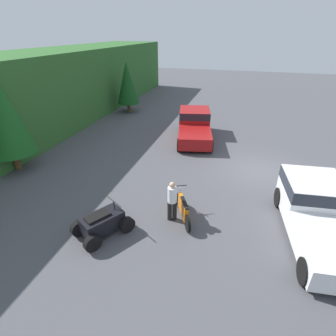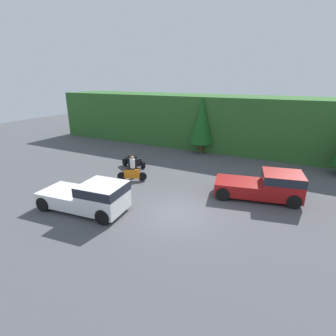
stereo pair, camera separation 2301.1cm
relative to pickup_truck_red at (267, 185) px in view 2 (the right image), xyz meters
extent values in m
plane|color=#4C4C51|center=(-4.14, -4.48, -0.93)|extent=(80.00, 80.00, 0.00)
cube|color=#2D6028|center=(-4.14, 11.52, 1.80)|extent=(44.00, 6.00, 5.46)
cylinder|color=brown|center=(-7.52, 8.40, -0.44)|extent=(0.33, 0.33, 0.98)
cone|color=#19561E|center=(-7.52, 8.40, 2.29)|extent=(2.41, 2.41, 4.48)
cube|color=maroon|center=(0.82, 0.18, 0.06)|extent=(2.70, 2.55, 1.53)
cube|color=#1E232D|center=(0.82, 0.18, 0.57)|extent=(2.72, 2.57, 0.49)
cube|color=maroon|center=(-1.68, -0.36, -0.32)|extent=(3.20, 2.65, 0.77)
cylinder|color=black|center=(1.21, 1.25, -0.51)|extent=(0.88, 0.45, 0.84)
cylinder|color=black|center=(1.62, -0.64, -0.51)|extent=(0.88, 0.45, 0.84)
cylinder|color=black|center=(-2.73, 0.40, -0.51)|extent=(0.88, 0.45, 0.84)
cylinder|color=black|center=(-2.32, -1.49, -0.51)|extent=(0.88, 0.45, 0.84)
cube|color=white|center=(-7.66, -6.20, 0.06)|extent=(2.50, 2.34, 1.53)
cube|color=#1E232D|center=(-7.66, -6.20, 0.57)|extent=(2.52, 2.36, 0.49)
cube|color=white|center=(-10.18, -6.48, -0.32)|extent=(3.00, 2.40, 0.77)
cylinder|color=black|center=(-7.18, -5.18, -0.51)|extent=(0.87, 0.37, 0.84)
cylinder|color=black|center=(-6.97, -7.10, -0.51)|extent=(0.87, 0.37, 0.84)
cylinder|color=black|center=(-11.13, -5.61, -0.51)|extent=(0.87, 0.37, 0.84)
cylinder|color=black|center=(-10.92, -7.54, -0.51)|extent=(0.87, 0.37, 0.84)
cylinder|color=black|center=(-8.50, -1.03, -0.61)|extent=(0.63, 0.38, 0.65)
cylinder|color=black|center=(-9.86, -1.71, -0.61)|extent=(0.63, 0.38, 0.65)
cube|color=orange|center=(-9.18, -1.37, -0.40)|extent=(1.10, 0.66, 0.67)
cylinder|color=#B7B7BC|center=(-8.55, -1.05, -0.21)|extent=(0.28, 0.17, 0.76)
cylinder|color=black|center=(-8.55, -1.05, 0.18)|extent=(0.30, 0.55, 0.04)
cube|color=black|center=(-9.35, -1.45, -0.04)|extent=(0.81, 0.50, 0.06)
cylinder|color=black|center=(-10.01, 1.36, -0.63)|extent=(0.64, 0.51, 0.62)
cylinder|color=black|center=(-10.55, 0.48, -0.63)|extent=(0.64, 0.51, 0.62)
cylinder|color=black|center=(-11.23, 2.11, -0.63)|extent=(0.64, 0.51, 0.62)
cylinder|color=black|center=(-11.77, 1.23, -0.63)|extent=(0.64, 0.51, 0.62)
cube|color=black|center=(-10.89, 1.30, -0.40)|extent=(1.71, 1.47, 0.61)
cylinder|color=black|center=(-10.42, 1.01, 0.08)|extent=(0.07, 0.07, 0.35)
cylinder|color=black|center=(-10.42, 1.01, 0.26)|extent=(0.54, 0.85, 0.04)
cube|color=black|center=(-11.03, 1.38, -0.05)|extent=(0.99, 0.85, 0.08)
cylinder|color=black|center=(-9.42, -0.87, -0.50)|extent=(0.23, 0.23, 0.87)
cylinder|color=black|center=(-9.35, -1.06, -0.50)|extent=(0.23, 0.23, 0.87)
cylinder|color=white|center=(-9.38, -0.96, 0.26)|extent=(0.46, 0.46, 0.65)
sphere|color=tan|center=(-9.38, -0.96, 0.70)|extent=(0.30, 0.30, 0.23)
camera|label=1|loc=(-17.53, -3.17, 5.91)|focal=28.00mm
camera|label=2|loc=(1.50, -16.10, 6.21)|focal=28.00mm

